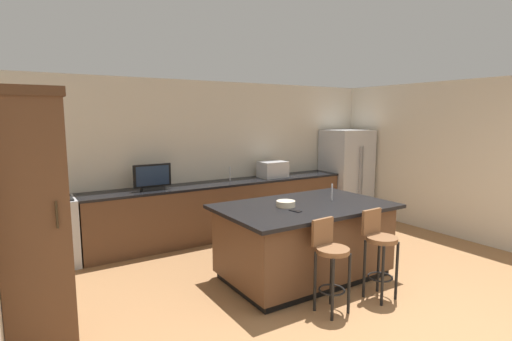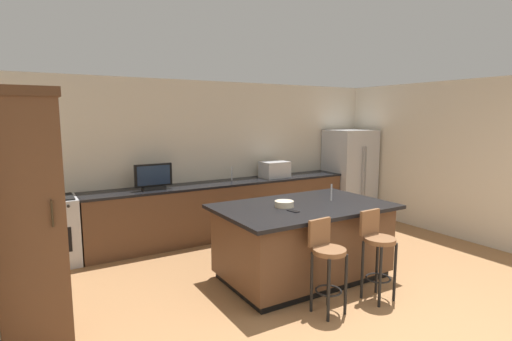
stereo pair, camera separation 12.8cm
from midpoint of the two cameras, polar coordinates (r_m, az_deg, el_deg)
wall_back at (r=6.88m, az=-6.32°, el=1.92°), size 6.91×0.12×2.61m
wall_right at (r=7.47m, az=24.76°, el=1.70°), size 0.12×4.63×2.61m
counter_back at (r=6.67m, az=-5.09°, el=-5.62°), size 4.61×0.62×0.93m
kitchen_island at (r=5.01m, az=6.36°, el=-10.10°), size 2.14×1.34×0.94m
refrigerator at (r=8.14m, az=12.61°, el=-0.35°), size 0.88×0.79×1.75m
range_oven at (r=5.99m, az=-29.07°, el=-8.13°), size 0.79×0.63×0.95m
cabinet_tower at (r=3.83m, az=-30.68°, el=-6.06°), size 0.57×0.57×2.26m
microwave at (r=7.05m, az=1.94°, el=0.16°), size 0.48×0.36×0.29m
tv_monitor at (r=6.04m, az=-15.51°, el=-1.08°), size 0.56×0.16×0.39m
sink_faucet_back at (r=6.72m, az=-4.35°, el=-0.45°), size 0.02×0.02×0.24m
sink_faucet_island at (r=5.15m, az=10.36°, el=-3.14°), size 0.02×0.02×0.22m
bar_stool_left at (r=4.17m, az=9.92°, el=-12.42°), size 0.34×0.35×0.97m
bar_stool_right at (r=4.59m, az=16.78°, el=-10.53°), size 0.34×0.34×0.99m
fruit_bowl at (r=4.75m, az=3.61°, el=-4.87°), size 0.23×0.23×0.07m
cell_phone at (r=4.55m, az=4.98°, el=-5.89°), size 0.09×0.16×0.01m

